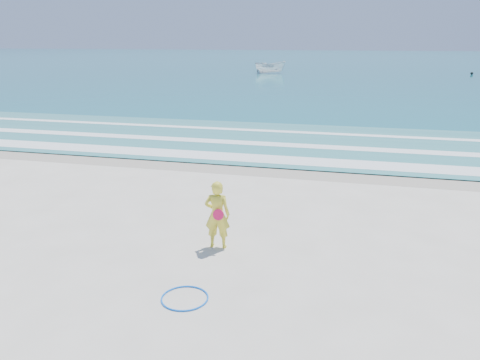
# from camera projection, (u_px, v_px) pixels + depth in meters

# --- Properties ---
(ground) EXTENTS (400.00, 400.00, 0.00)m
(ground) POSITION_uv_depth(u_px,v_px,m) (168.00, 272.00, 10.31)
(ground) COLOR silver
(ground) RESTS_ON ground
(wet_sand) EXTENTS (400.00, 2.40, 0.00)m
(wet_sand) POSITION_uv_depth(u_px,v_px,m) (254.00, 168.00, 18.67)
(wet_sand) COLOR #B2A893
(wet_sand) RESTS_ON ground
(ocean) EXTENTS (400.00, 190.00, 0.04)m
(ocean) POSITION_uv_depth(u_px,v_px,m) (342.00, 61.00, 107.85)
(ocean) COLOR #19727F
(ocean) RESTS_ON ground
(shallow) EXTENTS (400.00, 10.00, 0.01)m
(shallow) POSITION_uv_depth(u_px,v_px,m) (275.00, 141.00, 23.31)
(shallow) COLOR #59B7AD
(shallow) RESTS_ON ocean
(foam_near) EXTENTS (400.00, 1.40, 0.01)m
(foam_near) POSITION_uv_depth(u_px,v_px,m) (261.00, 158.00, 19.87)
(foam_near) COLOR white
(foam_near) RESTS_ON shallow
(foam_mid) EXTENTS (400.00, 0.90, 0.01)m
(foam_mid) POSITION_uv_depth(u_px,v_px,m) (273.00, 144.00, 22.56)
(foam_mid) COLOR white
(foam_mid) RESTS_ON shallow
(foam_far) EXTENTS (400.00, 0.60, 0.01)m
(foam_far) POSITION_uv_depth(u_px,v_px,m) (283.00, 131.00, 25.63)
(foam_far) COLOR white
(foam_far) RESTS_ON shallow
(hoop) EXTENTS (1.03, 1.03, 0.03)m
(hoop) POSITION_uv_depth(u_px,v_px,m) (185.00, 298.00, 9.26)
(hoop) COLOR blue
(hoop) RESTS_ON ground
(boat) EXTENTS (4.87, 3.24, 1.76)m
(boat) POSITION_uv_depth(u_px,v_px,m) (270.00, 67.00, 68.24)
(boat) COLOR white
(boat) RESTS_ON ocean
(buoy) EXTENTS (0.39, 0.39, 0.39)m
(buoy) POSITION_uv_depth(u_px,v_px,m) (472.00, 73.00, 65.56)
(buoy) COLOR black
(buoy) RESTS_ON ocean
(woman) EXTENTS (0.66, 0.46, 1.70)m
(woman) POSITION_uv_depth(u_px,v_px,m) (217.00, 215.00, 11.34)
(woman) COLOR yellow
(woman) RESTS_ON ground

